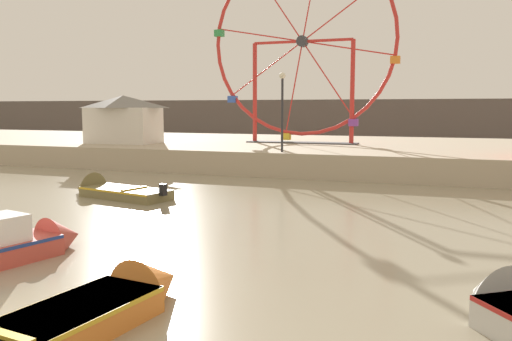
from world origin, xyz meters
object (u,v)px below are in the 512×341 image
Objects in this scene: motorboat_olive_wood at (108,191)px; promenade_lamp_near at (282,101)px; motorboat_orange_hull at (88,314)px; ferris_wheel_red_frame at (302,45)px; carnival_booth_white_ticket at (123,118)px; motorboat_faded_red at (11,246)px.

promenade_lamp_near is (4.69, 8.43, 3.69)m from motorboat_olive_wood.
ferris_wheel_red_frame is at bearing 15.78° from motorboat_orange_hull.
carnival_booth_white_ticket is 1.20× the size of promenade_lamp_near.
ferris_wheel_red_frame is 2.54× the size of carnival_booth_white_ticket.
promenade_lamp_near is at bearing 16.08° from motorboat_orange_hull.
carnival_booth_white_ticket is at bearing -160.19° from ferris_wheel_red_frame.
promenade_lamp_near is at bearing -106.36° from motorboat_olive_wood.
promenade_lamp_near is (0.90, -7.04, -3.60)m from ferris_wheel_red_frame.
ferris_wheel_red_frame is 3.06× the size of promenade_lamp_near.
motorboat_olive_wood is 0.41× the size of ferris_wheel_red_frame.
motorboat_faded_red is 4.91m from motorboat_orange_hull.
promenade_lamp_near is (1.26, 16.93, 3.56)m from motorboat_faded_red.
motorboat_orange_hull is at bearing -81.55° from promenade_lamp_near.
promenade_lamp_near is at bearing 8.78° from motorboat_faded_red.
carnival_booth_white_ticket is at bearing 40.43° from motorboat_orange_hull.
motorboat_faded_red is 0.36× the size of ferris_wheel_red_frame.
carnival_booth_white_ticket reaches higher than motorboat_olive_wood.
motorboat_olive_wood is 0.89× the size of motorboat_orange_hull.
motorboat_olive_wood is 17.52m from ferris_wheel_red_frame.
motorboat_faded_red is at bearing 65.52° from motorboat_orange_hull.
promenade_lamp_near is at bearing -16.88° from carnival_booth_white_ticket.
carnival_booth_white_ticket is at bearing 40.55° from motorboat_faded_red.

